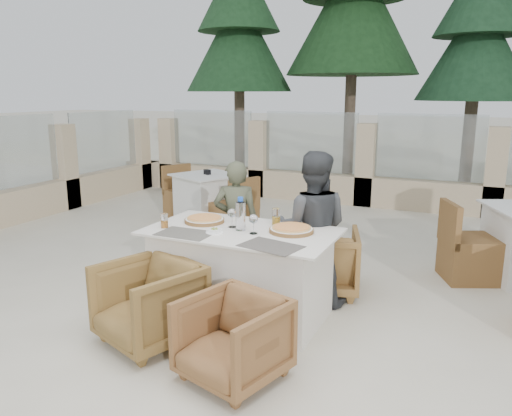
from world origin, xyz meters
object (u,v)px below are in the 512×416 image
at_px(wine_glass_near, 253,223).
at_px(diner_right, 312,228).
at_px(dining_table, 241,273).
at_px(pizza_right, 291,229).
at_px(armchair_far_left, 223,256).
at_px(armchair_near_left, 149,303).
at_px(beer_glass_left, 164,221).
at_px(armchair_near_right, 233,339).
at_px(olive_dish, 215,230).
at_px(diner_left, 236,222).
at_px(wine_glass_centre, 232,217).
at_px(beer_glass_right, 276,217).
at_px(armchair_far_right, 323,260).
at_px(water_bottle, 240,214).
at_px(pizza_left, 204,220).
at_px(bg_table_a, 208,201).

relative_size(wine_glass_near, diner_right, 0.13).
bearing_deg(wine_glass_near, dining_table, 159.49).
distance_m(pizza_right, armchair_far_left, 1.17).
bearing_deg(armchair_near_left, beer_glass_left, 131.22).
xyz_separation_m(beer_glass_left, armchair_near_right, (1.03, -0.72, -0.54)).
relative_size(olive_dish, armchair_far_left, 0.18).
bearing_deg(armchair_near_left, diner_left, 109.44).
distance_m(wine_glass_centre, beer_glass_left, 0.58).
distance_m(dining_table, olive_dish, 0.47).
distance_m(pizza_right, beer_glass_right, 0.27).
xyz_separation_m(pizza_right, diner_right, (0.05, 0.41, -0.09)).
bearing_deg(armchair_far_left, beer_glass_left, 77.96).
bearing_deg(beer_glass_left, armchair_far_right, 42.57).
height_order(beer_glass_right, olive_dish, beer_glass_right).
bearing_deg(armchair_far_left, water_bottle, 125.66).
height_order(pizza_left, diner_right, diner_right).
xyz_separation_m(water_bottle, armchair_near_right, (0.40, -0.92, -0.62)).
relative_size(dining_table, wine_glass_near, 8.70).
height_order(wine_glass_centre, armchair_far_left, wine_glass_centre).
bearing_deg(olive_dish, armchair_near_right, -53.76).
relative_size(wine_glass_centre, diner_left, 0.15).
xyz_separation_m(pizza_right, armchair_far_right, (0.07, 0.70, -0.48)).
height_order(pizza_left, armchair_far_left, pizza_left).
height_order(armchair_near_left, armchair_near_right, armchair_near_left).
distance_m(olive_dish, armchair_near_right, 1.06).
xyz_separation_m(olive_dish, armchair_near_left, (-0.28, -0.56, -0.47)).
height_order(pizza_left, wine_glass_centre, wine_glass_centre).
xyz_separation_m(armchair_far_left, armchair_near_left, (0.08, -1.35, 0.04)).
bearing_deg(dining_table, pizza_left, 165.98).
bearing_deg(bg_table_a, armchair_near_left, -42.90).
bearing_deg(water_bottle, beer_glass_right, 55.05).
height_order(pizza_right, wine_glass_near, wine_glass_near).
xyz_separation_m(wine_glass_centre, wine_glass_near, (0.25, -0.11, 0.00)).
bearing_deg(armchair_near_right, wine_glass_near, 122.43).
relative_size(pizza_left, pizza_right, 0.96).
bearing_deg(wine_glass_centre, beer_glass_left, -154.30).
relative_size(pizza_left, wine_glass_centre, 1.94).
height_order(beer_glass_right, bg_table_a, beer_glass_right).
bearing_deg(armchair_near_left, armchair_far_left, 114.00).
distance_m(wine_glass_centre, beer_glass_right, 0.39).
distance_m(water_bottle, armchair_far_right, 1.13).
distance_m(beer_glass_right, bg_table_a, 2.92).
height_order(dining_table, pizza_left, pizza_left).
bearing_deg(armchair_far_right, water_bottle, 42.31).
relative_size(pizza_right, olive_dish, 3.38).
height_order(pizza_left, bg_table_a, pizza_left).
xyz_separation_m(water_bottle, armchair_near_left, (-0.43, -0.73, -0.59)).
bearing_deg(diner_right, armchair_far_right, -108.35).
bearing_deg(pizza_left, armchair_near_left, -91.25).
relative_size(water_bottle, wine_glass_near, 1.55).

